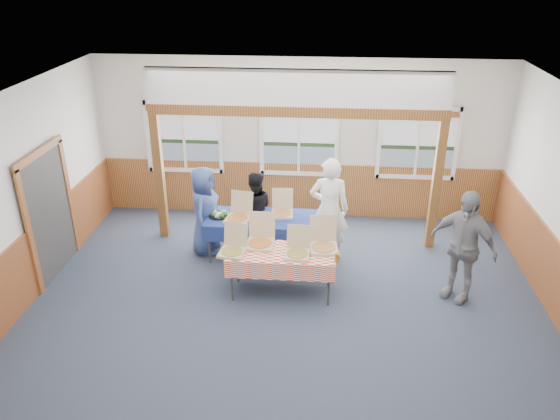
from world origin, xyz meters
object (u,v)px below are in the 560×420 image
object	(u,v)px
table_left	(262,220)
woman_black	(255,210)
table_right	(281,255)
woman_white	(329,209)
man_blue	(205,210)
person_grey	(463,246)

from	to	relation	value
table_left	woman_black	xyz separation A→B (m)	(-0.18, 0.39, 0.02)
table_left	table_right	bearing A→B (deg)	-44.90
table_left	table_right	xyz separation A→B (m)	(0.44, -1.16, -0.01)
woman_white	woman_black	bearing A→B (deg)	-12.88
table_left	woman_black	bearing A→B (deg)	138.52
woman_white	woman_black	distance (m)	1.40
table_right	woman_black	distance (m)	1.67
table_right	man_blue	bearing A→B (deg)	157.68
woman_black	woman_white	bearing A→B (deg)	157.51
table_left	man_blue	bearing A→B (deg)	-161.12
man_blue	person_grey	bearing A→B (deg)	-101.38
table_right	woman_black	world-z (taller)	woman_black
table_right	person_grey	size ratio (longest dim) A/B	1.00
table_left	man_blue	size ratio (longest dim) A/B	1.31
table_left	man_blue	distance (m)	1.04
table_right	woman_white	bearing A→B (deg)	77.63
man_blue	person_grey	world-z (taller)	person_grey
table_right	woman_white	distance (m)	1.44
table_left	woman_white	distance (m)	1.19
woman_black	person_grey	world-z (taller)	person_grey
woman_black	man_blue	bearing A→B (deg)	10.51
table_left	person_grey	xyz separation A→B (m)	(3.19, -1.02, 0.21)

